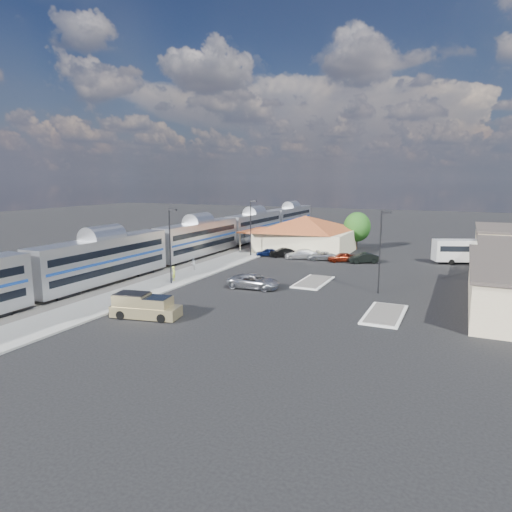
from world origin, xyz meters
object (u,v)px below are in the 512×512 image
at_px(pickup_truck, 146,307).
at_px(station_depot, 305,234).
at_px(suv, 254,281).
at_px(coach_bus, 472,250).

bearing_deg(pickup_truck, station_depot, -11.96).
distance_m(pickup_truck, suv, 14.69).
xyz_separation_m(station_depot, pickup_truck, (-0.88, -41.77, -2.12)).
height_order(pickup_truck, suv, pickup_truck).
relative_size(station_depot, suv, 3.07).
relative_size(pickup_truck, suv, 1.08).
bearing_deg(pickup_truck, coach_bus, -43.71).
relative_size(station_depot, coach_bus, 1.65).
xyz_separation_m(pickup_truck, coach_bus, (26.83, 41.39, 1.04)).
distance_m(station_depot, suv, 27.97).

